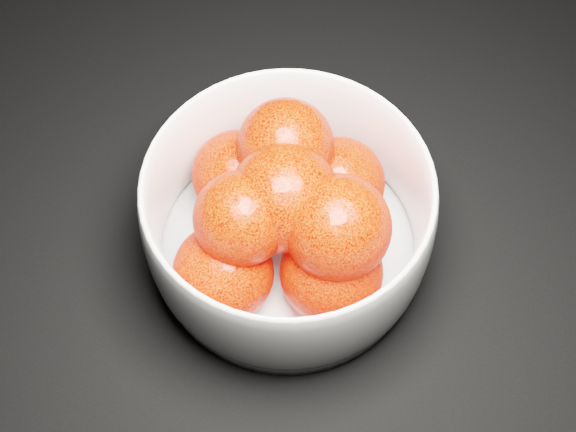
% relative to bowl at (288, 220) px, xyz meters
% --- Properties ---
extents(bowl, '(0.21, 0.21, 0.10)m').
position_rel_bowl_xyz_m(bowl, '(0.00, 0.00, 0.00)').
color(bowl, silver).
rests_on(bowl, ground).
extents(orange_pile, '(0.17, 0.17, 0.12)m').
position_rel_bowl_xyz_m(orange_pile, '(0.00, -0.00, 0.02)').
color(orange_pile, red).
rests_on(orange_pile, bowl).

